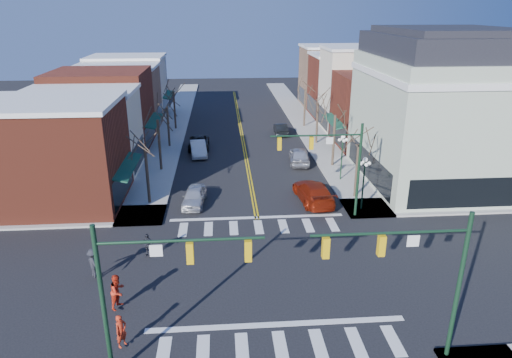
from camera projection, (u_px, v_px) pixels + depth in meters
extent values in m
plane|color=black|center=(267.00, 274.00, 27.02)|extent=(160.00, 160.00, 0.00)
cube|color=#9E9B93|center=(159.00, 167.00, 45.02)|extent=(3.50, 70.00, 0.15)
cube|color=#9E9B93|center=(333.00, 162.00, 46.28)|extent=(3.50, 70.00, 0.15)
cube|color=maroon|center=(55.00, 156.00, 35.46)|extent=(10.00, 8.50, 8.00)
cube|color=beige|center=(83.00, 133.00, 42.78)|extent=(10.00, 7.00, 7.50)
cube|color=maroon|center=(102.00, 110.00, 50.06)|extent=(10.00, 9.00, 8.50)
cube|color=#9F7658|center=(118.00, 99.00, 57.88)|extent=(10.00, 7.50, 7.80)
cube|color=beige|center=(129.00, 87.00, 65.04)|extent=(10.00, 8.00, 8.20)
cube|color=maroon|center=(383.00, 111.00, 50.75)|extent=(10.00, 8.50, 8.00)
cube|color=beige|center=(363.00, 90.00, 57.62)|extent=(10.00, 7.00, 10.00)
cube|color=maroon|center=(347.00, 87.00, 64.88)|extent=(10.00, 8.00, 8.50)
cube|color=#9F7658|center=(334.00, 77.00, 72.26)|extent=(10.00, 8.00, 9.00)
cube|color=#ADBBA2|center=(439.00, 121.00, 39.79)|extent=(12.00, 14.00, 11.00)
cube|color=white|center=(446.00, 74.00, 38.35)|extent=(12.25, 14.25, 0.50)
cube|color=black|center=(450.00, 45.00, 37.53)|extent=(11.40, 13.40, 1.80)
cube|color=black|center=(452.00, 31.00, 37.14)|extent=(9.80, 11.80, 0.60)
cylinder|color=#14331E|center=(103.00, 305.00, 18.32)|extent=(0.20, 0.20, 7.20)
cylinder|color=#14331E|center=(181.00, 241.00, 17.56)|extent=(6.50, 0.12, 0.12)
cube|color=gold|center=(190.00, 253.00, 17.78)|extent=(0.28, 0.28, 0.90)
cube|color=gold|center=(248.00, 251.00, 17.94)|extent=(0.28, 0.28, 0.90)
cylinder|color=#14331E|center=(458.00, 289.00, 19.38)|extent=(0.20, 0.20, 7.20)
cylinder|color=#14331E|center=(391.00, 233.00, 18.16)|extent=(6.50, 0.12, 0.12)
cube|color=gold|center=(381.00, 245.00, 18.33)|extent=(0.28, 0.28, 0.90)
cube|color=gold|center=(326.00, 248.00, 18.17)|extent=(0.28, 0.28, 0.90)
cylinder|color=#14331E|center=(359.00, 172.00, 33.19)|extent=(0.20, 0.20, 7.20)
cylinder|color=#14331E|center=(316.00, 135.00, 31.97)|extent=(6.50, 0.12, 0.12)
cube|color=gold|center=(311.00, 143.00, 32.14)|extent=(0.28, 0.28, 0.90)
cube|color=gold|center=(279.00, 144.00, 31.97)|extent=(0.28, 0.28, 0.90)
cylinder|color=#14331E|center=(363.00, 186.00, 34.84)|extent=(0.12, 0.12, 4.00)
sphere|color=white|center=(365.00, 160.00, 34.08)|extent=(0.36, 0.36, 0.36)
cylinder|color=#14331E|center=(342.00, 160.00, 40.90)|extent=(0.12, 0.12, 4.00)
sphere|color=white|center=(343.00, 137.00, 40.14)|extent=(0.36, 0.36, 0.36)
cylinder|color=#382B21|center=(147.00, 176.00, 35.84)|extent=(0.24, 0.24, 4.76)
cylinder|color=#382B21|center=(160.00, 146.00, 43.25)|extent=(0.24, 0.24, 5.04)
cylinder|color=#382B21|center=(168.00, 127.00, 50.80)|extent=(0.24, 0.24, 4.55)
cylinder|color=#382B21|center=(175.00, 111.00, 58.20)|extent=(0.24, 0.24, 4.90)
cylinder|color=#382B21|center=(357.00, 171.00, 37.07)|extent=(0.24, 0.24, 4.62)
cylinder|color=#382B21|center=(334.00, 141.00, 44.44)|extent=(0.24, 0.24, 5.18)
cylinder|color=#382B21|center=(317.00, 123.00, 51.96)|extent=(0.24, 0.24, 4.83)
cylinder|color=#382B21|center=(305.00, 108.00, 59.40)|extent=(0.24, 0.24, 4.97)
imported|color=silver|center=(194.00, 196.00, 36.32)|extent=(2.10, 4.32, 1.42)
imported|color=silver|center=(198.00, 148.00, 48.50)|extent=(2.06, 4.65, 1.49)
imported|color=black|center=(199.00, 143.00, 50.69)|extent=(2.21, 4.80, 1.33)
imported|color=maroon|center=(313.00, 192.00, 36.84)|extent=(2.91, 5.98, 1.68)
imported|color=silver|center=(299.00, 156.00, 45.92)|extent=(2.43, 5.02, 1.65)
imported|color=black|center=(281.00, 129.00, 56.51)|extent=(1.50, 4.20, 1.38)
imported|color=#B72913|center=(121.00, 331.00, 20.83)|extent=(0.67, 0.71, 1.64)
imported|color=red|center=(118.00, 291.00, 23.50)|extent=(1.05, 1.15, 1.91)
imported|color=#21222A|center=(147.00, 245.00, 28.51)|extent=(0.97, 0.68, 1.52)
imported|color=black|center=(94.00, 263.00, 26.19)|extent=(1.25, 1.34, 1.81)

